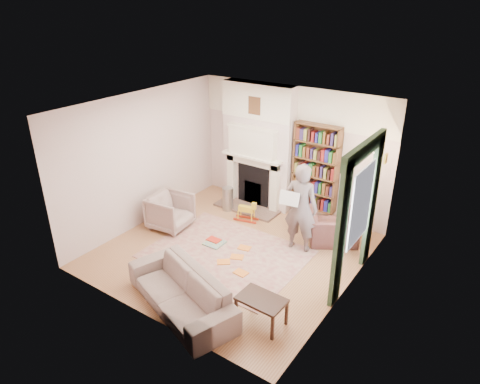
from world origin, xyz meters
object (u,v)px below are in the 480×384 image
Objects in this scene: armchair_reading at (334,228)px; rocking_horse at (246,211)px; sofa at (181,291)px; man_reading at (301,208)px; armchair_left at (170,212)px; paraffin_heater at (228,199)px; bookcase at (316,168)px; coffee_table at (261,311)px.

rocking_horse is at bearing -25.06° from armchair_reading.
sofa is 1.21× the size of man_reading.
rocking_horse is (-1.46, 0.36, -0.65)m from man_reading.
armchair_left is 1.53× the size of rocking_horse.
man_reading is 1.64m from rocking_horse.
armchair_reading is 0.55× the size of man_reading.
sofa is 3.43m from paraffin_heater.
armchair_reading is at bearing -72.03° from armchair_left.
bookcase is 3.36× the size of paraffin_heater.
coffee_table is 3.21m from rocking_horse.
paraffin_heater is (-2.60, 2.73, 0.05)m from coffee_table.
man_reading is at bearing 104.89° from coffee_table.
paraffin_heater is (0.52, 1.33, -0.09)m from armchair_left.
bookcase is 2.11m from paraffin_heater.
bookcase reaches higher than sofa.
sofa is 2.75m from man_reading.
armchair_left is 1.46× the size of paraffin_heater.
sofa is at bearing 67.52° from man_reading.
armchair_left reaches higher than paraffin_heater.
bookcase is at bearing 23.96° from paraffin_heater.
coffee_table is (0.06, -2.78, -0.09)m from armchair_reading.
armchair_reading is 1.86× the size of rocking_horse.
bookcase is 3.19m from armchair_left.
paraffin_heater is (-1.39, 3.14, -0.04)m from sofa.
rocking_horse is (0.63, -0.19, -0.05)m from paraffin_heater.
man_reading reaches higher than armchair_left.
paraffin_heater is (-1.74, -0.77, -0.90)m from bookcase.
armchair_reading is at bearing -42.07° from bookcase.
armchair_left reaches higher than armchair_reading.
coffee_table is 1.34× the size of rocking_horse.
coffee_table is at bearing -46.36° from paraffin_heater.
bookcase is at bearing -82.27° from man_reading.
bookcase is at bearing 104.09° from sofa.
rocking_horse is at bearing -51.55° from armchair_left.
man_reading is 3.20× the size of paraffin_heater.
armchair_left is 2.77m from man_reading.
rocking_horse is (-0.75, 2.95, -0.08)m from sofa.
armchair_left is 0.46× the size of man_reading.
armchair_left reaches higher than coffee_table.
rocking_horse is at bearing -139.00° from bookcase.
armchair_left is at bearing -111.22° from paraffin_heater.
man_reading is at bearing -79.65° from armchair_left.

